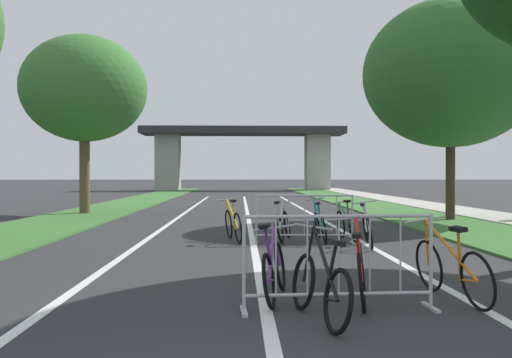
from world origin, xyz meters
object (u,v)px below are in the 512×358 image
at_px(crowd_barrier_second, 304,219).
at_px(bicycle_white_6, 367,228).
at_px(bicycle_black_0, 320,286).
at_px(bicycle_silver_2, 283,225).
at_px(crowd_barrier_nearest, 339,263).
at_px(bicycle_green_1, 347,224).
at_px(bicycle_teal_7, 320,225).
at_px(tree_left_pine_far, 84,89).
at_px(tree_right_oak_near, 451,74).
at_px(bicycle_orange_3, 451,268).
at_px(bicycle_purple_5, 274,269).
at_px(bicycle_red_4, 361,270).
at_px(bicycle_yellow_8, 233,224).

distance_m(crowd_barrier_second, bicycle_white_6, 1.35).
bearing_deg(bicycle_black_0, bicycle_silver_2, 76.16).
bearing_deg(crowd_barrier_nearest, bicycle_green_1, 78.29).
distance_m(bicycle_black_0, bicycle_teal_7, 6.77).
relative_size(bicycle_black_0, bicycle_green_1, 0.95).
relative_size(tree_left_pine_far, crowd_barrier_second, 3.09).
xyz_separation_m(bicycle_green_1, bicycle_white_6, (0.22, -1.08, 0.01)).
distance_m(tree_right_oak_near, bicycle_orange_3, 12.63).
xyz_separation_m(tree_left_pine_far, bicycle_purple_5, (6.18, -14.18, -4.29)).
distance_m(crowd_barrier_second, bicycle_red_4, 5.50).
bearing_deg(bicycle_green_1, crowd_barrier_nearest, -107.03).
bearing_deg(crowd_barrier_second, bicycle_purple_5, -100.44).
bearing_deg(tree_right_oak_near, bicycle_black_0, -116.36).
height_order(bicycle_black_0, bicycle_orange_3, bicycle_orange_3).
bearing_deg(bicycle_silver_2, bicycle_purple_5, -82.84).
distance_m(bicycle_teal_7, bicycle_yellow_8, 1.94).
bearing_deg(bicycle_orange_3, tree_left_pine_far, 110.87).
xyz_separation_m(tree_right_oak_near, bicycle_black_0, (-5.92, -11.94, -4.35)).
height_order(bicycle_green_1, bicycle_teal_7, bicycle_teal_7).
relative_size(tree_left_pine_far, bicycle_red_4, 4.12).
relative_size(bicycle_purple_5, bicycle_white_6, 0.94).
bearing_deg(bicycle_green_1, crowd_barrier_second, -156.03).
height_order(bicycle_silver_2, bicycle_orange_3, bicycle_orange_3).
distance_m(crowd_barrier_second, bicycle_teal_7, 0.59).
bearing_deg(bicycle_red_4, bicycle_white_6, 88.87).
distance_m(crowd_barrier_second, bicycle_purple_5, 5.40).
bearing_deg(bicycle_red_4, crowd_barrier_second, 102.85).
height_order(bicycle_black_0, bicycle_white_6, bicycle_white_6).
height_order(bicycle_black_0, bicycle_silver_2, bicycle_black_0).
bearing_deg(crowd_barrier_second, bicycle_silver_2, 126.61).
relative_size(bicycle_orange_3, bicycle_white_6, 0.99).
xyz_separation_m(crowd_barrier_second, bicycle_yellow_8, (-1.54, 0.43, -0.13)).
distance_m(crowd_barrier_nearest, crowd_barrier_second, 5.89).
bearing_deg(crowd_barrier_nearest, bicycle_orange_3, 17.33).
xyz_separation_m(tree_right_oak_near, bicycle_orange_3, (-4.25, -11.08, -4.32)).
bearing_deg(bicycle_silver_2, bicycle_yellow_8, -160.96).
height_order(crowd_barrier_nearest, bicycle_green_1, crowd_barrier_nearest).
distance_m(crowd_barrier_nearest, bicycle_white_6, 5.60).
height_order(crowd_barrier_nearest, bicycle_teal_7, crowd_barrier_nearest).
xyz_separation_m(tree_left_pine_far, bicycle_yellow_8, (5.62, -8.45, -4.26)).
bearing_deg(bicycle_silver_2, tree_right_oak_near, 54.09).
xyz_separation_m(bicycle_red_4, bicycle_teal_7, (0.38, 5.89, -0.01)).
bearing_deg(bicycle_yellow_8, crowd_barrier_second, -28.29).
relative_size(bicycle_orange_3, bicycle_red_4, 1.07).
distance_m(tree_left_pine_far, bicycle_silver_2, 11.54).
bearing_deg(bicycle_teal_7, crowd_barrier_second, -134.20).
bearing_deg(bicycle_green_1, bicycle_black_0, -108.46).
height_order(bicycle_silver_2, bicycle_red_4, bicycle_red_4).
relative_size(tree_right_oak_near, bicycle_yellow_8, 4.27).
bearing_deg(bicycle_silver_2, bicycle_orange_3, -63.23).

